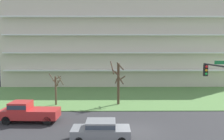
{
  "coord_description": "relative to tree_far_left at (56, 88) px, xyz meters",
  "views": [
    {
      "loc": [
        -2.1,
        -18.16,
        6.85
      ],
      "look_at": [
        -1.92,
        6.0,
        4.66
      ],
      "focal_mm": 35.45,
      "sensor_mm": 36.0,
      "label": 1
    }
  ],
  "objects": [
    {
      "name": "ground",
      "position": [
        8.8,
        -8.85,
        -2.17
      ],
      "size": [
        160.0,
        160.0,
        0.0
      ],
      "primitive_type": "plane",
      "color": "#2D2D30"
    },
    {
      "name": "grass_lawn_strip",
      "position": [
        8.8,
        5.15,
        -2.13
      ],
      "size": [
        80.0,
        16.0,
        0.08
      ],
      "primitive_type": "cube",
      "color": "#547F42",
      "rests_on": "ground"
    },
    {
      "name": "apartment_building",
      "position": [
        8.8,
        19.43,
        5.78
      ],
      "size": [
        44.33,
        13.53,
        15.9
      ],
      "color": "beige",
      "rests_on": "ground"
    },
    {
      "name": "tree_far_left",
      "position": [
        0.0,
        0.0,
        0.0
      ],
      "size": [
        1.65,
        1.54,
        4.01
      ],
      "color": "brown",
      "rests_on": "ground"
    },
    {
      "name": "tree_left",
      "position": [
        7.66,
        0.2,
        0.78
      ],
      "size": [
        1.92,
        1.9,
        5.45
      ],
      "color": "#4C3828",
      "rests_on": "ground"
    },
    {
      "name": "sedan_gray_near_left",
      "position": [
        5.98,
        -10.85,
        -1.3
      ],
      "size": [
        4.41,
        1.84,
        1.57
      ],
      "rotation": [
        0.0,
        0.0,
        -0.01
      ],
      "color": "slate",
      "rests_on": "ground"
    },
    {
      "name": "pickup_red_center_left",
      "position": [
        -1.19,
        -6.34,
        -1.15
      ],
      "size": [
        5.46,
        2.17,
        1.95
      ],
      "rotation": [
        0.0,
        0.0,
        3.11
      ],
      "color": "#B22828",
      "rests_on": "ground"
    }
  ]
}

